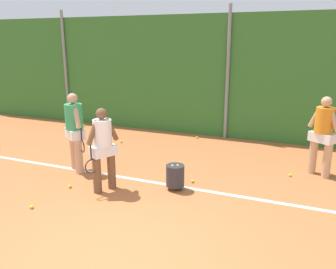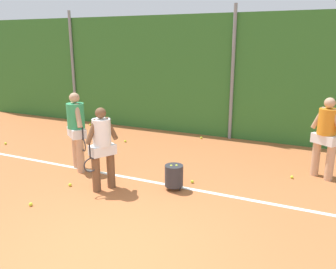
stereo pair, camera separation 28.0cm
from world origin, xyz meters
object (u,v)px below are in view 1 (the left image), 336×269
Objects in this scene: tennis_ball_2 at (84,125)px; tennis_ball_9 at (290,175)px; tennis_ball_11 at (197,137)px; ball_hopper at (175,175)px; player_backcourt_far at (323,132)px; player_midcourt at (75,128)px; tennis_ball_1 at (70,186)px; tennis_ball_5 at (193,181)px; tennis_ball_12 at (32,207)px; tennis_ball_6 at (121,142)px; player_foreground_near at (103,146)px.

tennis_ball_9 is (6.82, -2.10, 0.00)m from tennis_ball_2.
tennis_ball_9 is 1.00× the size of tennis_ball_11.
player_backcourt_far is at bearing 35.74° from ball_hopper.
player_midcourt is 1.34m from tennis_ball_1.
tennis_ball_11 is (-0.94, 3.24, 0.00)m from tennis_ball_5.
tennis_ball_12 is at bearing -136.07° from tennis_ball_5.
player_backcourt_far is 5.93m from tennis_ball_12.
ball_hopper is at bearing 68.79° from player_backcourt_far.
tennis_ball_11 is at bearing 142.59° from tennis_ball_9.
ball_hopper is 7.78× the size of tennis_ball_6.
player_midcourt is at bearing -172.69° from tennis_ball_5.
ball_hopper is at bearing 33.50° from player_midcourt.
ball_hopper reaches higher than tennis_ball_6.
ball_hopper is 2.66m from tennis_ball_12.
player_midcourt is at bearing -92.42° from player_foreground_near.
tennis_ball_1 and tennis_ball_5 have the same top height.
player_midcourt is at bearing -56.27° from tennis_ball_2.
tennis_ball_1 is 2.48m from tennis_ball_5.
tennis_ball_2 is 4.04m from tennis_ball_11.
tennis_ball_11 is (1.87, 1.26, 0.00)m from tennis_ball_6.
player_foreground_near is 4.03m from tennis_ball_9.
tennis_ball_1 is at bearing -159.30° from ball_hopper.
ball_hopper is 3.56m from tennis_ball_6.
tennis_ball_5 is at bearing -148.78° from tennis_ball_9.
tennis_ball_9 is at bearing 38.74° from tennis_ball_12.
player_midcourt is at bearing 52.57° from player_backcourt_far.
player_foreground_near is at bearing 56.43° from tennis_ball_12.
tennis_ball_12 is (0.58, -4.13, 0.00)m from tennis_ball_6.
tennis_ball_6 is at bearing 130.94° from player_midcourt.
player_foreground_near is 24.74× the size of tennis_ball_5.
tennis_ball_5 is (4.98, -3.21, 0.00)m from tennis_ball_2.
ball_hopper is at bearing -37.48° from tennis_ball_2.
tennis_ball_6 is at bearing 137.02° from ball_hopper.
tennis_ball_11 is (1.67, 3.58, -0.95)m from player_midcourt.
player_midcourt reaches higher than player_backcourt_far.
ball_hopper is 7.78× the size of tennis_ball_2.
tennis_ball_5 is at bearing 64.08° from player_backcourt_far.
player_backcourt_far is 5.32m from tennis_ball_6.
tennis_ball_11 is at bearing 34.05° from tennis_ball_6.
tennis_ball_9 is at bearing -10.52° from tennis_ball_6.
tennis_ball_2 is 7.14m from tennis_ball_9.
ball_hopper is 7.78× the size of tennis_ball_1.
tennis_ball_9 is at bearing -17.11° from tennis_ball_2.
player_foreground_near is at bearing -50.21° from tennis_ball_2.
ball_hopper reaches higher than tennis_ball_1.
tennis_ball_2 is 1.00× the size of tennis_ball_9.
ball_hopper reaches higher than tennis_ball_2.
player_backcourt_far is (3.87, 2.44, 0.06)m from player_foreground_near.
player_foreground_near reaches higher than tennis_ball_2.
player_foreground_near is at bearing 14.06° from tennis_ball_1.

